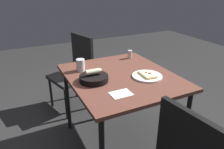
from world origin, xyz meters
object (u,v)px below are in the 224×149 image
at_px(pizza_plate, 147,76).
at_px(pepper_shaker, 130,55).
at_px(bread_basket, 94,78).
at_px(beer_glass, 81,66).
at_px(dining_table, 121,82).
at_px(chair_far, 76,68).

relative_size(pizza_plate, pepper_shaker, 2.98).
distance_m(bread_basket, beer_glass, 0.27).
xyz_separation_m(pizza_plate, bread_basket, (-0.45, 0.12, 0.02)).
bearing_deg(beer_glass, dining_table, -41.96).
relative_size(pizza_plate, chair_far, 0.29).
xyz_separation_m(beer_glass, pepper_shaker, (0.59, 0.10, -0.01)).
bearing_deg(chair_far, dining_table, -80.00).
distance_m(dining_table, bread_basket, 0.28).
relative_size(dining_table, pepper_shaker, 11.56).
height_order(dining_table, chair_far, chair_far).
distance_m(pizza_plate, chair_far, 1.11).
bearing_deg(pizza_plate, dining_table, 145.75).
bearing_deg(pepper_shaker, chair_far, 130.75).
bearing_deg(dining_table, pizza_plate, -34.25).
distance_m(beer_glass, chair_far, 0.71).
bearing_deg(pizza_plate, bread_basket, 164.80).
bearing_deg(bread_basket, dining_table, 1.30).
height_order(dining_table, pepper_shaker, pepper_shaker).
bearing_deg(bread_basket, beer_glass, 95.68).
height_order(dining_table, pizza_plate, pizza_plate).
distance_m(dining_table, chair_far, 0.92).
xyz_separation_m(pepper_shaker, chair_far, (-0.46, 0.53, -0.27)).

